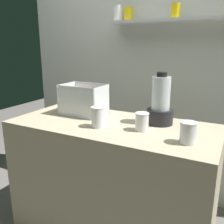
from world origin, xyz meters
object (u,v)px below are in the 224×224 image
blender_pitcher (160,104)px  juice_cup_carrot_middle (188,134)px  juice_cup_mango_left (142,122)px  juice_cup_orange_far_left (98,118)px  carrot_display_bin (84,105)px

blender_pitcher → juice_cup_carrot_middle: 0.37m
juice_cup_mango_left → juice_cup_carrot_middle: 0.31m
blender_pitcher → juice_cup_orange_far_left: size_ratio=2.57×
blender_pitcher → juice_cup_mango_left: blender_pitcher is taller
blender_pitcher → juice_cup_carrot_middle: bearing=-48.5°
carrot_display_bin → blender_pitcher: 0.59m
blender_pitcher → juice_cup_orange_far_left: (-0.33, -0.26, -0.08)m
carrot_display_bin → juice_cup_mango_left: (0.53, -0.15, -0.02)m
carrot_display_bin → juice_cup_mango_left: size_ratio=2.83×
juice_cup_mango_left → juice_cup_carrot_middle: bearing=-15.6°
blender_pitcher → juice_cup_mango_left: size_ratio=3.06×
juice_cup_orange_far_left → juice_cup_carrot_middle: size_ratio=1.11×
carrot_display_bin → juice_cup_orange_far_left: 0.34m
blender_pitcher → juice_cup_mango_left: 0.21m
carrot_display_bin → juice_cup_carrot_middle: size_ratio=2.65×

